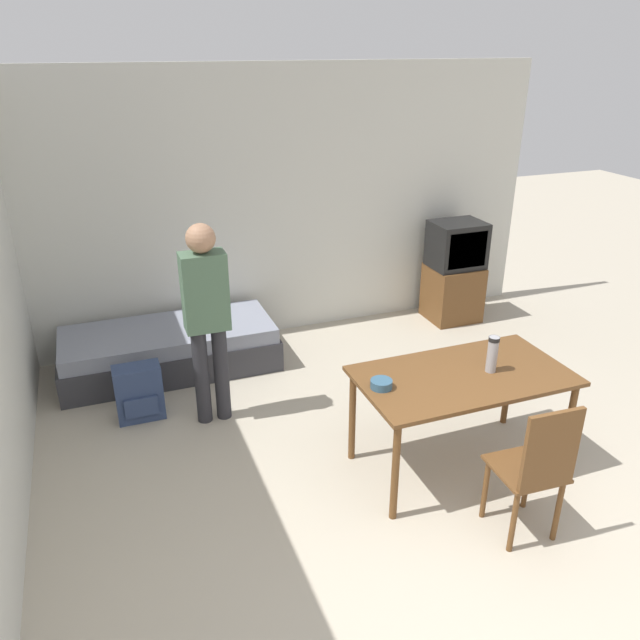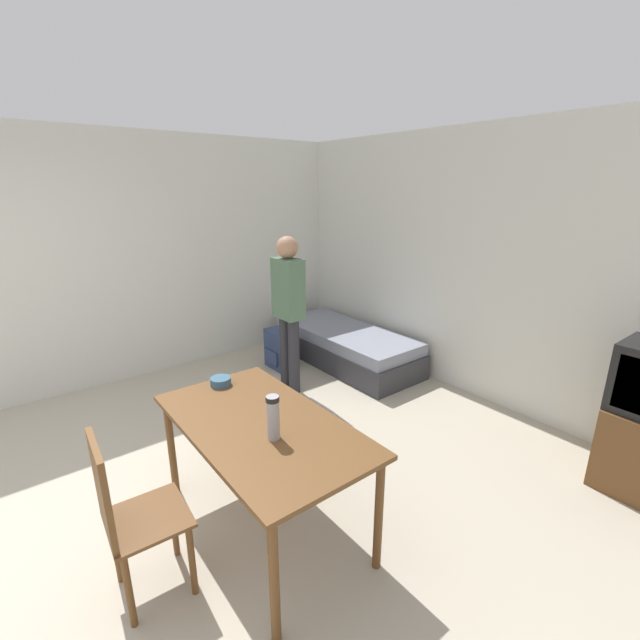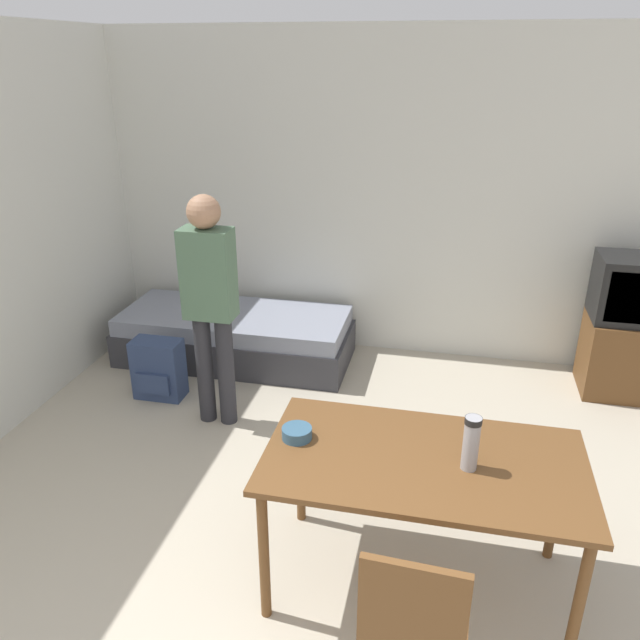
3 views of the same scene
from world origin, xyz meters
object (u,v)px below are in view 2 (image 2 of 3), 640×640
object	(u,v)px
person_standing	(288,304)
mate_bowl	(221,381)
thermos_flask	(273,416)
wooden_chair	(127,513)
backpack	(279,350)
dining_table	(261,434)
daybed	(345,346)

from	to	relation	value
person_standing	mate_bowl	size ratio (longest dim) A/B	11.31
person_standing	thermos_flask	size ratio (longest dim) A/B	6.29
thermos_flask	wooden_chair	bearing A→B (deg)	-102.80
wooden_chair	person_standing	distance (m)	2.60
backpack	person_standing	bearing A→B (deg)	-21.59
dining_table	thermos_flask	world-z (taller)	thermos_flask
mate_bowl	backpack	xyz separation A→B (m)	(-1.48, 1.43, -0.56)
wooden_chair	mate_bowl	world-z (taller)	wooden_chair
person_standing	backpack	distance (m)	0.95
wooden_chair	backpack	world-z (taller)	wooden_chair
wooden_chair	dining_table	bearing A→B (deg)	91.56
thermos_flask	mate_bowl	bearing A→B (deg)	175.67
dining_table	person_standing	distance (m)	1.99
wooden_chair	mate_bowl	xyz separation A→B (m)	(-0.64, 0.83, 0.24)
person_standing	mate_bowl	xyz separation A→B (m)	(0.91, -1.20, -0.18)
person_standing	dining_table	bearing A→B (deg)	-38.98
wooden_chair	person_standing	bearing A→B (deg)	127.27
dining_table	person_standing	bearing A→B (deg)	141.02
thermos_flask	daybed	bearing A→B (deg)	130.78
mate_bowl	backpack	size ratio (longest dim) A/B	0.31
dining_table	backpack	size ratio (longest dim) A/B	3.12
dining_table	wooden_chair	bearing A→B (deg)	-88.44
dining_table	mate_bowl	size ratio (longest dim) A/B	10.08
daybed	dining_table	world-z (taller)	dining_table
daybed	dining_table	bearing A→B (deg)	-51.88
daybed	thermos_flask	size ratio (longest dim) A/B	7.52
mate_bowl	backpack	bearing A→B (deg)	136.02
person_standing	backpack	bearing A→B (deg)	158.41
daybed	backpack	bearing A→B (deg)	-115.15
daybed	wooden_chair	xyz separation A→B (m)	(1.76, -3.02, 0.33)
dining_table	person_standing	world-z (taller)	person_standing
daybed	dining_table	distance (m)	2.86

